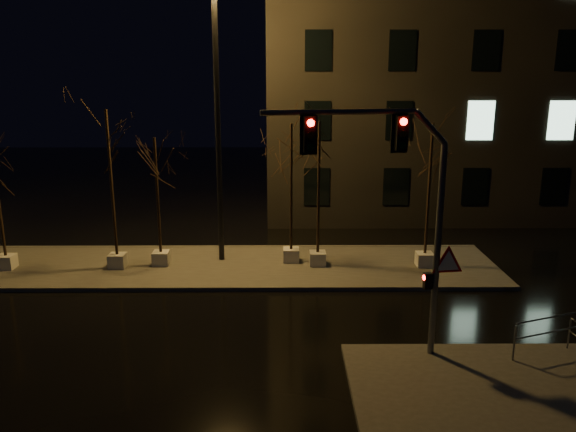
{
  "coord_description": "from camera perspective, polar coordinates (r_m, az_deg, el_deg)",
  "views": [
    {
      "loc": [
        2.36,
        -15.76,
        7.72
      ],
      "look_at": [
        2.49,
        3.62,
        2.8
      ],
      "focal_mm": 35.0,
      "sensor_mm": 36.0,
      "label": 1
    }
  ],
  "objects": [
    {
      "name": "ground",
      "position": [
        17.71,
        -8.18,
        -11.76
      ],
      "size": [
        90.0,
        90.0,
        0.0
      ],
      "primitive_type": "plane",
      "color": "black",
      "rests_on": "ground"
    },
    {
      "name": "median",
      "position": [
        23.18,
        -6.24,
        -5.1
      ],
      "size": [
        22.0,
        5.0,
        0.15
      ],
      "primitive_type": "cube",
      "color": "#413F3A",
      "rests_on": "ground"
    },
    {
      "name": "sidewalk_corner",
      "position": [
        15.34,
        20.13,
        -16.61
      ],
      "size": [
        7.0,
        5.0,
        0.15
      ],
      "primitive_type": "cube",
      "color": "#413F3A",
      "rests_on": "ground"
    },
    {
      "name": "building",
      "position": [
        35.71,
        19.15,
        13.13
      ],
      "size": [
        25.0,
        12.0,
        15.0
      ],
      "primitive_type": "cube",
      "color": "black",
      "rests_on": "ground"
    },
    {
      "name": "tree_1",
      "position": [
        22.67,
        -17.77,
        6.79
      ],
      "size": [
        1.8,
        1.8,
        6.45
      ],
      "color": "beige",
      "rests_on": "median"
    },
    {
      "name": "tree_2",
      "position": [
        22.65,
        -13.28,
        4.89
      ],
      "size": [
        1.8,
        1.8,
        5.32
      ],
      "color": "beige",
      "rests_on": "median"
    },
    {
      "name": "tree_3",
      "position": [
        22.39,
        0.33,
        6.19
      ],
      "size": [
        1.8,
        1.8,
        5.85
      ],
      "color": "beige",
      "rests_on": "median"
    },
    {
      "name": "tree_4",
      "position": [
        21.97,
        3.17,
        6.26
      ],
      "size": [
        1.8,
        1.8,
        5.97
      ],
      "color": "beige",
      "rests_on": "median"
    },
    {
      "name": "tree_5",
      "position": [
        22.5,
        14.32,
        5.94
      ],
      "size": [
        1.8,
        1.8,
        5.92
      ],
      "color": "beige",
      "rests_on": "median"
    },
    {
      "name": "traffic_signal_mast",
      "position": [
        14.75,
        11.4,
        1.65
      ],
      "size": [
        5.47,
        0.88,
        6.74
      ],
      "rotation": [
        0.0,
        0.0,
        0.15
      ],
      "color": "#54565B",
      "rests_on": "sidewalk_corner"
    },
    {
      "name": "streetlight_main",
      "position": [
        22.64,
        -7.22,
        11.42
      ],
      "size": [
        2.79,
        1.04,
        11.27
      ],
      "rotation": [
        0.0,
        0.0,
        -0.27
      ],
      "color": "black",
      "rests_on": "median"
    },
    {
      "name": "guard_rail_a",
      "position": [
        17.43,
        25.18,
        -10.35
      ],
      "size": [
        2.41,
        0.91,
        1.1
      ],
      "rotation": [
        0.0,
        0.0,
        0.35
      ],
      "color": "#54565B",
      "rests_on": "sidewalk_corner"
    }
  ]
}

